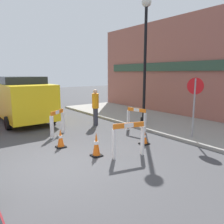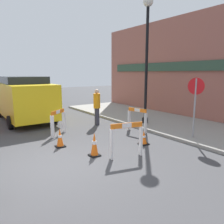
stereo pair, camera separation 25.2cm
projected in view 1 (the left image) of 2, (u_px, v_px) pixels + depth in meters
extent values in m
plane|color=#424244|center=(55.00, 167.00, 5.75)|extent=(60.00, 60.00, 0.00)
cube|color=gray|center=(194.00, 129.00, 9.51)|extent=(18.00, 3.73, 0.11)
cube|color=#93564C|center=(222.00, 66.00, 10.19)|extent=(18.00, 0.12, 5.50)
cube|color=#2D4738|center=(221.00, 65.00, 10.11)|extent=(16.20, 0.10, 0.50)
cylinder|color=black|center=(143.00, 120.00, 10.39)|extent=(0.29, 0.29, 0.24)
cylinder|color=black|center=(145.00, 67.00, 9.95)|extent=(0.13, 0.13, 5.20)
sphere|color=silver|center=(147.00, 2.00, 9.46)|extent=(0.44, 0.44, 0.44)
cylinder|color=gray|center=(194.00, 108.00, 7.94)|extent=(0.06, 0.06, 2.14)
cylinder|color=red|center=(195.00, 86.00, 7.79)|extent=(0.59, 0.15, 0.60)
cube|color=white|center=(114.00, 144.00, 6.22)|extent=(0.14, 0.09, 0.88)
cube|color=white|center=(142.00, 141.00, 6.56)|extent=(0.14, 0.09, 0.88)
cube|color=orange|center=(129.00, 125.00, 6.30)|extent=(0.28, 0.96, 0.15)
cube|color=white|center=(129.00, 125.00, 6.30)|extent=(0.11, 0.30, 0.14)
cube|color=white|center=(145.00, 123.00, 8.89)|extent=(0.09, 0.14, 0.86)
cube|color=white|center=(128.00, 120.00, 9.43)|extent=(0.09, 0.14, 0.86)
cube|color=orange|center=(137.00, 110.00, 9.07)|extent=(0.89, 0.22, 0.15)
cube|color=white|center=(137.00, 110.00, 9.07)|extent=(0.27, 0.09, 0.14)
cube|color=white|center=(63.00, 123.00, 8.99)|extent=(0.14, 0.13, 0.86)
cube|color=white|center=(52.00, 127.00, 8.21)|extent=(0.14, 0.13, 0.86)
cube|color=orange|center=(57.00, 112.00, 8.51)|extent=(0.55, 0.74, 0.15)
cube|color=white|center=(57.00, 112.00, 8.51)|extent=(0.18, 0.23, 0.14)
cube|color=black|center=(144.00, 144.00, 7.60)|extent=(0.30, 0.30, 0.04)
cone|color=orange|center=(144.00, 137.00, 7.56)|extent=(0.22, 0.22, 0.45)
cylinder|color=white|center=(144.00, 136.00, 7.55)|extent=(0.13, 0.13, 0.06)
cube|color=black|center=(61.00, 147.00, 7.27)|extent=(0.30, 0.30, 0.04)
cone|color=orange|center=(61.00, 138.00, 7.22)|extent=(0.23, 0.23, 0.60)
cylinder|color=white|center=(61.00, 137.00, 7.21)|extent=(0.13, 0.13, 0.08)
cube|color=black|center=(96.00, 155.00, 6.52)|extent=(0.30, 0.30, 0.04)
cone|color=orange|center=(96.00, 144.00, 6.45)|extent=(0.22, 0.23, 0.69)
cylinder|color=white|center=(96.00, 143.00, 6.45)|extent=(0.13, 0.13, 0.10)
cylinder|color=#33333D|center=(96.00, 117.00, 10.31)|extent=(0.31, 0.31, 0.82)
cylinder|color=orange|center=(95.00, 101.00, 10.18)|extent=(0.43, 0.43, 0.68)
sphere|color=#DBAD89|center=(95.00, 91.00, 10.10)|extent=(0.27, 0.27, 0.20)
cube|color=yellow|center=(21.00, 99.00, 11.19)|extent=(5.26, 2.04, 1.62)
cube|color=#1E2328|center=(19.00, 83.00, 11.05)|extent=(2.89, 1.88, 0.69)
cylinder|color=black|center=(53.00, 117.00, 10.66)|extent=(0.60, 0.18, 0.60)
cylinder|color=black|center=(8.00, 123.00, 9.45)|extent=(0.60, 0.18, 0.60)
cylinder|color=black|center=(32.00, 109.00, 13.22)|extent=(0.60, 0.18, 0.60)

